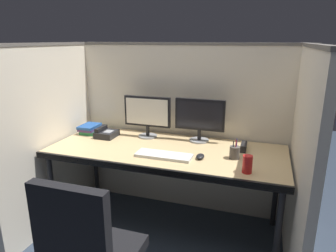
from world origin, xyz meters
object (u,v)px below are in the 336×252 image
(keyboard_main, at_px, (164,155))
(computer_mouse, at_px, (200,156))
(soda_can, at_px, (247,164))
(desk, at_px, (166,155))
(book_stack, at_px, (91,129))
(red_stapler, at_px, (244,147))
(pen_cup, at_px, (235,152))
(monitor_left, at_px, (147,114))
(desk_phone, at_px, (106,133))
(monitor_right, at_px, (200,117))

(keyboard_main, height_order, computer_mouse, computer_mouse)
(soda_can, bearing_deg, keyboard_main, 171.36)
(desk, height_order, book_stack, book_stack)
(red_stapler, distance_m, pen_cup, 0.21)
(monitor_left, distance_m, book_stack, 0.59)
(book_stack, bearing_deg, monitor_left, 5.32)
(computer_mouse, bearing_deg, desk_phone, 165.34)
(soda_can, bearing_deg, red_stapler, 97.46)
(book_stack, xyz_separation_m, pen_cup, (1.37, -0.23, 0.01))
(desk, height_order, monitor_right, monitor_right)
(red_stapler, xyz_separation_m, soda_can, (0.06, -0.43, 0.03))
(keyboard_main, relative_size, pen_cup, 2.77)
(red_stapler, bearing_deg, desk_phone, -177.91)
(desk, bearing_deg, red_stapler, 16.80)
(desk_phone, bearing_deg, keyboard_main, -24.00)
(desk_phone, bearing_deg, monitor_right, 10.14)
(red_stapler, relative_size, book_stack, 0.67)
(keyboard_main, xyz_separation_m, desk_phone, (-0.66, 0.29, 0.02))
(computer_mouse, relative_size, desk_phone, 0.51)
(monitor_left, xyz_separation_m, computer_mouse, (0.57, -0.36, -0.20))
(monitor_left, height_order, soda_can, monitor_left)
(red_stapler, relative_size, soda_can, 1.23)
(computer_mouse, height_order, red_stapler, red_stapler)
(monitor_right, relative_size, book_stack, 1.91)
(monitor_left, distance_m, desk_phone, 0.42)
(keyboard_main, height_order, red_stapler, red_stapler)
(monitor_left, xyz_separation_m, desk_phone, (-0.36, -0.12, -0.18))
(red_stapler, bearing_deg, keyboard_main, -149.13)
(book_stack, bearing_deg, desk, -13.93)
(desk, xyz_separation_m, desk_phone, (-0.62, 0.14, 0.08))
(monitor_right, xyz_separation_m, computer_mouse, (0.10, -0.39, -0.20))
(monitor_left, relative_size, pen_cup, 2.77)
(monitor_left, height_order, desk_phone, monitor_left)
(keyboard_main, relative_size, desk_phone, 2.26)
(keyboard_main, bearing_deg, monitor_right, 68.39)
(monitor_left, bearing_deg, red_stapler, -4.94)
(monitor_right, height_order, computer_mouse, monitor_right)
(monitor_right, bearing_deg, red_stapler, -15.02)
(monitor_right, distance_m, book_stack, 1.05)
(monitor_left, distance_m, computer_mouse, 0.70)
(computer_mouse, height_order, book_stack, book_stack)
(computer_mouse, bearing_deg, soda_can, -22.43)
(desk, bearing_deg, book_stack, 166.07)
(monitor_left, distance_m, pen_cup, 0.87)
(monitor_left, bearing_deg, book_stack, -174.68)
(book_stack, xyz_separation_m, soda_can, (1.48, -0.45, 0.02))
(pen_cup, bearing_deg, monitor_right, 137.53)
(monitor_right, height_order, desk_phone, monitor_right)
(soda_can, xyz_separation_m, desk_phone, (-1.28, 0.39, -0.03))
(desk, xyz_separation_m, monitor_left, (-0.26, 0.26, 0.27))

